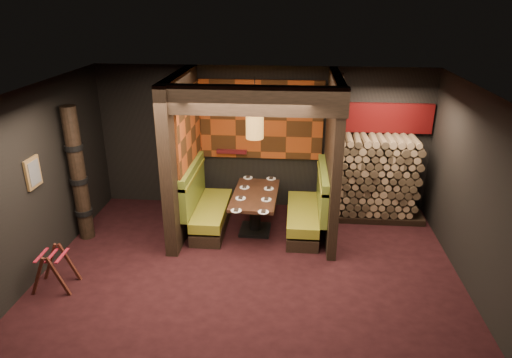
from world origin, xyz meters
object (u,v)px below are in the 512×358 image
object	(u,v)px
booth_bench_right	(308,212)
luggage_rack	(54,268)
booth_bench_left	(206,208)
dining_table	(255,205)
totem_column	(78,176)
firewood_stack	(380,178)
pendant_lamp	(255,125)

from	to	relation	value
booth_bench_right	luggage_rack	world-z (taller)	booth_bench_right
booth_bench_left	dining_table	size ratio (longest dim) A/B	1.09
booth_bench_right	totem_column	world-z (taller)	totem_column
booth_bench_right	totem_column	xyz separation A→B (m)	(-3.98, -0.55, 0.79)
booth_bench_right	dining_table	bearing A→B (deg)	-174.83
luggage_rack	firewood_stack	xyz separation A→B (m)	(5.13, 2.77, 0.49)
booth_bench_right	pendant_lamp	size ratio (longest dim) A/B	1.54
pendant_lamp	luggage_rack	distance (m)	3.81
booth_bench_right	firewood_stack	world-z (taller)	firewood_stack
booth_bench_left	firewood_stack	size ratio (longest dim) A/B	0.92
dining_table	totem_column	xyz separation A→B (m)	(-3.01, -0.46, 0.66)
booth_bench_left	firewood_stack	world-z (taller)	firewood_stack
luggage_rack	firewood_stack	bearing A→B (deg)	28.39
pendant_lamp	firewood_stack	distance (m)	2.76
booth_bench_right	firewood_stack	bearing A→B (deg)	27.35
luggage_rack	firewood_stack	world-z (taller)	firewood_stack
dining_table	luggage_rack	bearing A→B (deg)	-144.71
firewood_stack	dining_table	bearing A→B (deg)	-161.28
dining_table	firewood_stack	bearing A→B (deg)	18.72
dining_table	firewood_stack	xyz separation A→B (m)	(2.32, 0.79, 0.29)
booth_bench_right	dining_table	distance (m)	0.98
booth_bench_left	dining_table	distance (m)	0.93
firewood_stack	totem_column	bearing A→B (deg)	-166.81
booth_bench_left	dining_table	world-z (taller)	booth_bench_left
booth_bench_left	booth_bench_right	size ratio (longest dim) A/B	1.00
booth_bench_left	totem_column	distance (m)	2.30
booth_bench_left	firewood_stack	xyz separation A→B (m)	(3.25, 0.70, 0.42)
booth_bench_right	luggage_rack	distance (m)	4.31
luggage_rack	totem_column	distance (m)	1.76
booth_bench_right	totem_column	size ratio (longest dim) A/B	0.67
pendant_lamp	luggage_rack	xyz separation A→B (m)	(-2.81, -1.94, -1.71)
dining_table	pendant_lamp	world-z (taller)	pendant_lamp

